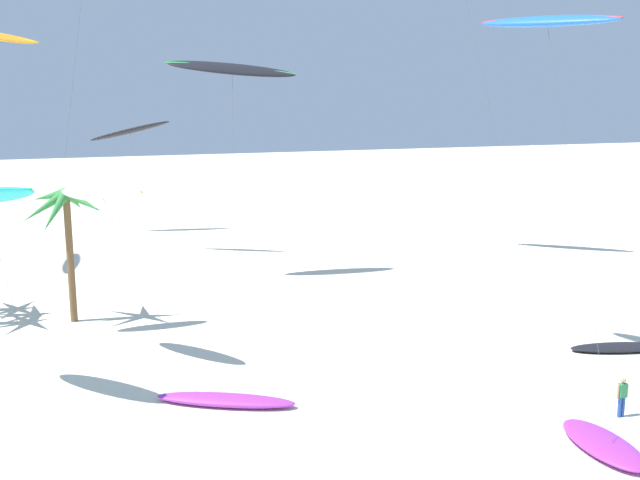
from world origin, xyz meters
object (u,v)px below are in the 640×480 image
object	(u,v)px
palm_tree_4	(67,212)
person_mid_field	(622,395)
flying_kite_5	(232,69)
flying_kite_8	(130,131)
flying_kite_9	(102,193)
flying_kite_6	(547,21)
grounded_kite_0	(226,400)
grounded_kite_2	(603,444)
grounded_kite_1	(620,347)

from	to	relation	value
palm_tree_4	person_mid_field	xyz separation A→B (m)	(18.96, -20.35, -5.18)
flying_kite_5	flying_kite_8	xyz separation A→B (m)	(-4.31, 20.15, -4.71)
flying_kite_5	flying_kite_9	bearing A→B (deg)	-125.07
flying_kite_6	grounded_kite_0	distance (m)	20.67
palm_tree_4	flying_kite_9	size ratio (longest dim) A/B	0.85
flying_kite_8	flying_kite_6	bearing A→B (deg)	-72.57
flying_kite_6	flying_kite_5	bearing A→B (deg)	112.37
flying_kite_5	grounded_kite_0	bearing A→B (deg)	-105.75
palm_tree_4	flying_kite_6	distance (m)	25.62
flying_kite_8	palm_tree_4	bearing A→B (deg)	-103.73
palm_tree_4	grounded_kite_2	size ratio (longest dim) A/B	1.75
flying_kite_8	grounded_kite_1	xyz separation A→B (m)	(17.95, -41.05, -8.97)
palm_tree_4	grounded_kite_0	size ratio (longest dim) A/B	1.33
flying_kite_8	grounded_kite_0	world-z (taller)	flying_kite_8
palm_tree_4	grounded_kite_1	distance (m)	28.99
flying_kite_9	grounded_kite_0	distance (m)	10.88
flying_kite_9	grounded_kite_2	xyz separation A→B (m)	(15.14, -15.16, -7.62)
palm_tree_4	grounded_kite_2	distance (m)	28.26
grounded_kite_0	grounded_kite_2	bearing A→B (deg)	-36.45
flying_kite_5	grounded_kite_1	xyz separation A→B (m)	(13.63, -20.90, -13.68)
flying_kite_8	grounded_kite_2	bearing A→B (deg)	-78.53
grounded_kite_0	flying_kite_6	bearing A→B (deg)	-1.10
flying_kite_8	grounded_kite_2	world-z (taller)	flying_kite_8
flying_kite_9	palm_tree_4	bearing A→B (deg)	100.38
grounded_kite_1	palm_tree_4	bearing A→B (deg)	149.52
flying_kite_6	flying_kite_8	world-z (taller)	flying_kite_6
flying_kite_5	grounded_kite_0	size ratio (longest dim) A/B	2.66
palm_tree_4	flying_kite_9	bearing A→B (deg)	-79.62
person_mid_field	flying_kite_5	bearing A→B (deg)	106.85
palm_tree_4	flying_kite_9	xyz separation A→B (m)	(1.30, -7.08, 1.78)
grounded_kite_1	person_mid_field	world-z (taller)	person_mid_field
flying_kite_8	grounded_kite_2	size ratio (longest dim) A/B	2.54
palm_tree_4	flying_kite_5	size ratio (longest dim) A/B	0.50
person_mid_field	flying_kite_8	bearing A→B (deg)	104.83
flying_kite_9	grounded_kite_1	distance (m)	25.48
grounded_kite_2	flying_kite_6	bearing A→B (deg)	70.44
flying_kite_6	person_mid_field	distance (m)	15.62
grounded_kite_0	palm_tree_4	bearing A→B (deg)	110.16
palm_tree_4	flying_kite_5	xyz separation A→B (m)	(10.83, 6.50, 7.78)
palm_tree_4	grounded_kite_0	distance (m)	15.87
flying_kite_6	grounded_kite_0	size ratio (longest dim) A/B	2.84
flying_kite_9	grounded_kite_0	bearing A→B (deg)	-60.78
flying_kite_6	flying_kite_8	bearing A→B (deg)	107.43
flying_kite_6	grounded_kite_0	bearing A→B (deg)	178.90
flying_kite_8	person_mid_field	xyz separation A→B (m)	(12.45, -47.01, -8.25)
flying_kite_8	grounded_kite_0	size ratio (longest dim) A/B	1.94
flying_kite_5	flying_kite_8	size ratio (longest dim) A/B	1.37
flying_kite_5	grounded_kite_2	bearing A→B (deg)	-78.96
flying_kite_5	person_mid_field	bearing A→B (deg)	-73.15
grounded_kite_0	grounded_kite_2	world-z (taller)	grounded_kite_0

